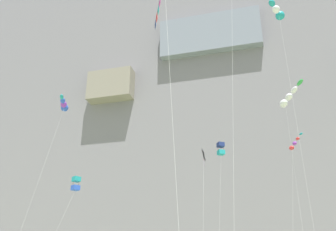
{
  "coord_description": "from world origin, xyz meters",
  "views": [
    {
      "loc": [
        7.22,
        -7.92,
        3.2
      ],
      "look_at": [
        -0.14,
        19.67,
        15.9
      ],
      "focal_mm": 40.6,
      "sensor_mm": 36.0,
      "label": 1
    }
  ],
  "objects_px": {
    "kite_windsock_far_left": "(64,105)",
    "kite_box_mid_center": "(221,149)",
    "kite_banner_far_right": "(160,16)",
    "kite_windsock_upper_left": "(294,144)",
    "kite_box_mid_left": "(76,184)",
    "kite_diamond_high_left": "(204,161)",
    "kite_windsock_upper_right": "(288,98)",
    "kite_windsock_near_cliff": "(276,10)"
  },
  "relations": [
    {
      "from": "kite_windsock_far_left",
      "to": "kite_box_mid_center",
      "type": "height_order",
      "value": "kite_windsock_far_left"
    },
    {
      "from": "kite_diamond_high_left",
      "to": "kite_box_mid_left",
      "type": "height_order",
      "value": "kite_diamond_high_left"
    },
    {
      "from": "kite_windsock_far_left",
      "to": "kite_windsock_near_cliff",
      "type": "xyz_separation_m",
      "value": [
        24.78,
        -0.11,
        8.32
      ]
    },
    {
      "from": "kite_diamond_high_left",
      "to": "kite_box_mid_left",
      "type": "relative_size",
      "value": 1.28
    },
    {
      "from": "kite_windsock_far_left",
      "to": "kite_banner_far_right",
      "type": "xyz_separation_m",
      "value": [
        16.62,
        -17.28,
        -4.08
      ]
    },
    {
      "from": "kite_banner_far_right",
      "to": "kite_windsock_near_cliff",
      "type": "distance_m",
      "value": 22.69
    },
    {
      "from": "kite_windsock_near_cliff",
      "to": "kite_box_mid_center",
      "type": "xyz_separation_m",
      "value": [
        -8.32,
        11.9,
        -11.26
      ]
    },
    {
      "from": "kite_box_mid_left",
      "to": "kite_banner_far_right",
      "type": "height_order",
      "value": "kite_banner_far_right"
    },
    {
      "from": "kite_windsock_upper_right",
      "to": "kite_box_mid_center",
      "type": "distance_m",
      "value": 10.76
    },
    {
      "from": "kite_box_mid_left",
      "to": "kite_banner_far_right",
      "type": "xyz_separation_m",
      "value": [
        15.84,
        -20.52,
        4.47
      ]
    },
    {
      "from": "kite_windsock_upper_left",
      "to": "kite_box_mid_left",
      "type": "bearing_deg",
      "value": -166.07
    },
    {
      "from": "kite_diamond_high_left",
      "to": "kite_windsock_near_cliff",
      "type": "bearing_deg",
      "value": -40.87
    },
    {
      "from": "kite_diamond_high_left",
      "to": "kite_banner_far_right",
      "type": "bearing_deg",
      "value": -85.66
    },
    {
      "from": "kite_windsock_upper_right",
      "to": "kite_windsock_far_left",
      "type": "xyz_separation_m",
      "value": [
        -25.28,
        -7.16,
        -1.12
      ]
    },
    {
      "from": "kite_box_mid_center",
      "to": "kite_windsock_upper_left",
      "type": "bearing_deg",
      "value": -15.32
    },
    {
      "from": "kite_banner_far_right",
      "to": "kite_windsock_near_cliff",
      "type": "height_order",
      "value": "kite_windsock_near_cliff"
    },
    {
      "from": "kite_box_mid_left",
      "to": "kite_windsock_far_left",
      "type": "bearing_deg",
      "value": -103.62
    },
    {
      "from": "kite_windsock_far_left",
      "to": "kite_box_mid_center",
      "type": "bearing_deg",
      "value": 35.61
    },
    {
      "from": "kite_box_mid_left",
      "to": "kite_windsock_far_left",
      "type": "xyz_separation_m",
      "value": [
        -0.78,
        -3.24,
        8.55
      ]
    },
    {
      "from": "kite_diamond_high_left",
      "to": "kite_windsock_near_cliff",
      "type": "relative_size",
      "value": 0.6
    },
    {
      "from": "kite_windsock_far_left",
      "to": "kite_box_mid_center",
      "type": "distance_m",
      "value": 20.45
    },
    {
      "from": "kite_windsock_upper_left",
      "to": "kite_diamond_high_left",
      "type": "height_order",
      "value": "kite_windsock_upper_left"
    },
    {
      "from": "kite_diamond_high_left",
      "to": "kite_box_mid_left",
      "type": "bearing_deg",
      "value": -158.71
    },
    {
      "from": "kite_banner_far_right",
      "to": "kite_box_mid_center",
      "type": "distance_m",
      "value": 29.09
    },
    {
      "from": "kite_windsock_upper_left",
      "to": "kite_banner_far_right",
      "type": "distance_m",
      "value": 28.02
    },
    {
      "from": "kite_windsock_upper_left",
      "to": "kite_windsock_far_left",
      "type": "bearing_deg",
      "value": -159.8
    },
    {
      "from": "kite_windsock_upper_left",
      "to": "kite_windsock_far_left",
      "type": "relative_size",
      "value": 0.83
    },
    {
      "from": "kite_box_mid_left",
      "to": "kite_windsock_upper_right",
      "type": "bearing_deg",
      "value": 9.1
    },
    {
      "from": "kite_windsock_upper_left",
      "to": "kite_windsock_far_left",
      "type": "xyz_separation_m",
      "value": [
        -25.38,
        -9.34,
        3.95
      ]
    },
    {
      "from": "kite_diamond_high_left",
      "to": "kite_windsock_upper_right",
      "type": "distance_m",
      "value": 12.54
    },
    {
      "from": "kite_windsock_near_cliff",
      "to": "kite_box_mid_center",
      "type": "relative_size",
      "value": 1.54
    },
    {
      "from": "kite_diamond_high_left",
      "to": "kite_windsock_near_cliff",
      "type": "distance_m",
      "value": 19.15
    },
    {
      "from": "kite_box_mid_left",
      "to": "kite_windsock_far_left",
      "type": "relative_size",
      "value": 0.63
    },
    {
      "from": "kite_windsock_far_left",
      "to": "kite_banner_far_right",
      "type": "relative_size",
      "value": 1.17
    },
    {
      "from": "kite_windsock_near_cliff",
      "to": "kite_box_mid_center",
      "type": "distance_m",
      "value": 18.37
    },
    {
      "from": "kite_diamond_high_left",
      "to": "kite_windsock_near_cliff",
      "type": "height_order",
      "value": "kite_windsock_near_cliff"
    },
    {
      "from": "kite_windsock_upper_left",
      "to": "kite_diamond_high_left",
      "type": "bearing_deg",
      "value": -176.29
    },
    {
      "from": "kite_diamond_high_left",
      "to": "kite_box_mid_left",
      "type": "distance_m",
      "value": 15.22
    },
    {
      "from": "kite_box_mid_left",
      "to": "kite_windsock_upper_right",
      "type": "relative_size",
      "value": 0.61
    },
    {
      "from": "kite_windsock_upper_left",
      "to": "kite_box_mid_center",
      "type": "xyz_separation_m",
      "value": [
        -8.92,
        2.44,
        1.02
      ]
    },
    {
      "from": "kite_windsock_upper_left",
      "to": "kite_box_mid_left",
      "type": "xyz_separation_m",
      "value": [
        -24.59,
        -6.1,
        -4.6
      ]
    },
    {
      "from": "kite_windsock_upper_right",
      "to": "kite_box_mid_center",
      "type": "relative_size",
      "value": 1.18
    }
  ]
}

